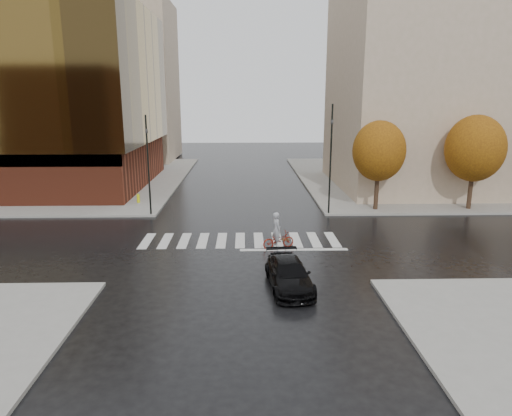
{
  "coord_description": "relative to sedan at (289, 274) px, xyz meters",
  "views": [
    {
      "loc": [
        0.28,
        -25.27,
        8.25
      ],
      "look_at": [
        0.94,
        0.34,
        2.0
      ],
      "focal_mm": 32.0,
      "sensor_mm": 36.0,
      "label": 1
    }
  ],
  "objects": [
    {
      "name": "manhole",
      "position": [
        0.45,
        7.03,
        -0.62
      ],
      "size": [
        0.57,
        0.57,
        0.01
      ],
      "primitive_type": "cylinder",
      "rotation": [
        0.0,
        0.0,
        -0.0
      ],
      "color": "#4B351B",
      "rests_on": "ground"
    },
    {
      "name": "traffic_light_nw",
      "position": [
        -8.61,
        12.76,
        3.43
      ],
      "size": [
        0.19,
        0.16,
        6.93
      ],
      "rotation": [
        0.0,
        0.0,
        -1.7
      ],
      "color": "black",
      "rests_on": "sidewalk_nw"
    },
    {
      "name": "traffic_light_ne",
      "position": [
        4.08,
        12.76,
        3.92
      ],
      "size": [
        0.16,
        0.19,
        7.65
      ],
      "rotation": [
        0.0,
        0.0,
        3.16
      ],
      "color": "black",
      "rests_on": "sidewalk_ne"
    },
    {
      "name": "cyclist",
      "position": [
        -0.11,
        5.46,
        0.08
      ],
      "size": [
        1.93,
        1.19,
        2.08
      ],
      "rotation": [
        0.0,
        0.0,
        1.9
      ],
      "color": "maroon",
      "rests_on": "ground"
    },
    {
      "name": "ground",
      "position": [
        -2.22,
        6.46,
        -0.63
      ],
      "size": [
        120.0,
        120.0,
        0.0
      ],
      "primitive_type": "plane",
      "color": "black",
      "rests_on": "ground"
    },
    {
      "name": "building_ne_tan",
      "position": [
        14.78,
        23.46,
        8.52
      ],
      "size": [
        16.0,
        16.0,
        18.0
      ],
      "primitive_type": "cube",
      "color": "tan",
      "rests_on": "sidewalk_ne"
    },
    {
      "name": "tree_ne_a",
      "position": [
        7.78,
        13.86,
        3.83
      ],
      "size": [
        3.8,
        3.8,
        6.5
      ],
      "color": "black",
      "rests_on": "sidewalk_ne"
    },
    {
      "name": "sedan",
      "position": [
        0.0,
        0.0,
        0.0
      ],
      "size": [
        2.13,
        4.46,
        1.25
      ],
      "primitive_type": "imported",
      "rotation": [
        0.0,
        0.0,
        0.09
      ],
      "color": "black",
      "rests_on": "ground"
    },
    {
      "name": "sidewalk_ne",
      "position": [
        18.78,
        27.46,
        -0.55
      ],
      "size": [
        30.0,
        30.0,
        0.15
      ],
      "primitive_type": "cube",
      "color": "gray",
      "rests_on": "ground"
    },
    {
      "name": "building_nw_far",
      "position": [
        -18.22,
        43.46,
        9.52
      ],
      "size": [
        14.0,
        12.0,
        20.0
      ],
      "primitive_type": "cube",
      "color": "tan",
      "rests_on": "sidewalk_nw"
    },
    {
      "name": "fire_hydrant",
      "position": [
        -10.33,
        16.46,
        -0.09
      ],
      "size": [
        0.25,
        0.25,
        0.71
      ],
      "color": "#D5DD0D",
      "rests_on": "sidewalk_nw"
    },
    {
      "name": "tree_ne_b",
      "position": [
        14.78,
        13.86,
        3.99
      ],
      "size": [
        4.2,
        4.2,
        6.89
      ],
      "color": "black",
      "rests_on": "sidewalk_ne"
    },
    {
      "name": "sidewalk_nw",
      "position": [
        -23.22,
        27.46,
        -0.55
      ],
      "size": [
        30.0,
        30.0,
        0.15
      ],
      "primitive_type": "cube",
      "color": "gray",
      "rests_on": "ground"
    },
    {
      "name": "crosswalk",
      "position": [
        -2.22,
        6.96,
        -0.62
      ],
      "size": [
        12.0,
        3.0,
        0.01
      ],
      "primitive_type": "cube",
      "color": "silver",
      "rests_on": "ground"
    }
  ]
}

